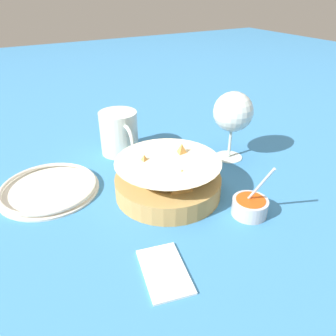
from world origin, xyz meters
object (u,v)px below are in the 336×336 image
object	(u,v)px
beer_mug	(119,134)
side_plate	(49,188)
food_basket	(168,179)
wine_glass	(233,114)
sauce_cup	(250,206)

from	to	relation	value
beer_mug	side_plate	world-z (taller)	beer_mug
side_plate	beer_mug	bearing A→B (deg)	115.02
food_basket	wine_glass	world-z (taller)	wine_glass
beer_mug	side_plate	distance (m)	0.23
wine_glass	beer_mug	size ratio (longest dim) A/B	1.23
wine_glass	beer_mug	world-z (taller)	wine_glass
sauce_cup	food_basket	bearing A→B (deg)	-144.22
wine_glass	beer_mug	xyz separation A→B (m)	(-0.16, -0.23, -0.07)
beer_mug	side_plate	size ratio (longest dim) A/B	0.66
sauce_cup	side_plate	xyz separation A→B (m)	(-0.27, -0.32, -0.01)
wine_glass	beer_mug	bearing A→B (deg)	-125.29
food_basket	side_plate	bearing A→B (deg)	-121.19
food_basket	side_plate	world-z (taller)	food_basket
side_plate	wine_glass	bearing A→B (deg)	81.20
food_basket	wine_glass	xyz separation A→B (m)	(-0.06, 0.21, 0.08)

